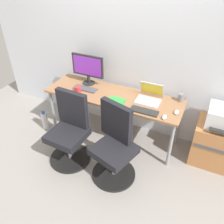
# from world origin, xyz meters

# --- Properties ---
(ground_plane) EXTENTS (5.28, 5.28, 0.00)m
(ground_plane) POSITION_xyz_m (0.00, 0.00, 0.00)
(ground_plane) COLOR gray
(back_wall) EXTENTS (4.40, 0.04, 2.60)m
(back_wall) POSITION_xyz_m (0.00, 0.37, 1.30)
(back_wall) COLOR silver
(back_wall) RESTS_ON ground
(desk) EXTENTS (1.87, 0.58, 0.71)m
(desk) POSITION_xyz_m (0.00, 0.00, 0.64)
(desk) COLOR #996B47
(desk) RESTS_ON ground
(office_chair_left) EXTENTS (0.54, 0.54, 0.94)m
(office_chair_left) POSITION_xyz_m (-0.32, -0.62, 0.42)
(office_chair_left) COLOR black
(office_chair_left) RESTS_ON ground
(office_chair_right) EXTENTS (0.55, 0.55, 0.94)m
(office_chair_right) POSITION_xyz_m (0.30, -0.62, 0.42)
(office_chair_right) COLOR black
(office_chair_right) RESTS_ON ground
(side_cabinet) EXTENTS (0.54, 0.47, 0.57)m
(side_cabinet) POSITION_xyz_m (1.39, 0.10, 0.29)
(side_cabinet) COLOR #B77542
(side_cabinet) RESTS_ON ground
(printer) EXTENTS (0.38, 0.40, 0.24)m
(printer) POSITION_xyz_m (1.39, 0.10, 0.69)
(printer) COLOR silver
(printer) RESTS_ON side_cabinet
(water_bottle_on_floor) EXTENTS (0.09, 0.09, 0.31)m
(water_bottle_on_floor) POSITION_xyz_m (-1.04, -0.29, 0.15)
(water_bottle_on_floor) COLOR white
(water_bottle_on_floor) RESTS_ON ground
(desktop_monitor) EXTENTS (0.48, 0.18, 0.43)m
(desktop_monitor) POSITION_xyz_m (-0.47, 0.15, 0.96)
(desktop_monitor) COLOR #262626
(desktop_monitor) RESTS_ON desk
(open_laptop) EXTENTS (0.31, 0.30, 0.22)m
(open_laptop) POSITION_xyz_m (0.47, 0.09, 0.76)
(open_laptop) COLOR silver
(open_laptop) RESTS_ON desk
(keyboard_by_monitor) EXTENTS (0.34, 0.12, 0.02)m
(keyboard_by_monitor) POSITION_xyz_m (-0.43, -0.02, 0.71)
(keyboard_by_monitor) COLOR #515156
(keyboard_by_monitor) RESTS_ON desk
(keyboard_by_laptop) EXTENTS (0.34, 0.12, 0.02)m
(keyboard_by_laptop) POSITION_xyz_m (0.50, -0.19, 0.71)
(keyboard_by_laptop) COLOR #2D2D2D
(keyboard_by_laptop) RESTS_ON desk
(mouse_by_monitor) EXTENTS (0.06, 0.10, 0.03)m
(mouse_by_monitor) POSITION_xyz_m (0.75, -0.22, 0.72)
(mouse_by_monitor) COLOR silver
(mouse_by_monitor) RESTS_ON desk
(mouse_by_laptop) EXTENTS (0.06, 0.10, 0.03)m
(mouse_by_laptop) POSITION_xyz_m (0.86, -0.06, 0.72)
(mouse_by_laptop) COLOR silver
(mouse_by_laptop) RESTS_ON desk
(coffee_mug) EXTENTS (0.08, 0.08, 0.09)m
(coffee_mug) POSITION_xyz_m (-0.46, -0.15, 0.75)
(coffee_mug) COLOR red
(coffee_mug) RESTS_ON desk
(pen_cup) EXTENTS (0.07, 0.07, 0.10)m
(pen_cup) POSITION_xyz_m (0.84, 0.23, 0.76)
(pen_cup) COLOR slate
(pen_cup) RESTS_ON desk
(notebook) EXTENTS (0.21, 0.15, 0.03)m
(notebook) POSITION_xyz_m (0.10, -0.14, 0.72)
(notebook) COLOR green
(notebook) RESTS_ON desk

